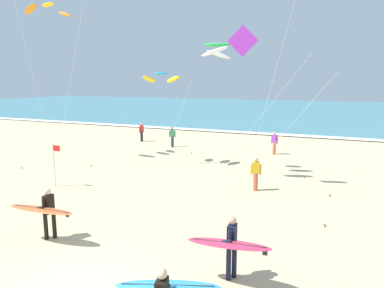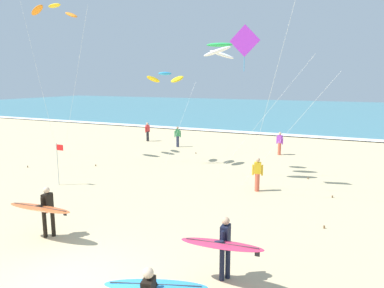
{
  "view_description": "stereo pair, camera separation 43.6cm",
  "coord_description": "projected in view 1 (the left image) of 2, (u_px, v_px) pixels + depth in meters",
  "views": [
    {
      "loc": [
        5.9,
        -6.23,
        5.08
      ],
      "look_at": [
        0.37,
        6.6,
        2.58
      ],
      "focal_mm": 33.22,
      "sensor_mm": 36.0,
      "label": 1
    },
    {
      "loc": [
        6.3,
        -6.05,
        5.08
      ],
      "look_at": [
        0.37,
        6.6,
        2.58
      ],
      "focal_mm": 33.22,
      "sensor_mm": 36.0,
      "label": 2
    }
  ],
  "objects": [
    {
      "name": "bystander_yellow_top",
      "position": [
        256.0,
        174.0,
        16.5
      ],
      "size": [
        0.48,
        0.26,
        1.59
      ],
      "color": "#D8593F",
      "rests_on": "ground"
    },
    {
      "name": "bystander_green_top",
      "position": [
        172.0,
        137.0,
        27.37
      ],
      "size": [
        0.45,
        0.31,
        1.59
      ],
      "color": "#2D334C",
      "rests_on": "ground"
    },
    {
      "name": "ground_plane",
      "position": [
        74.0,
        288.0,
        8.83
      ],
      "size": [
        160.0,
        160.0,
        0.0
      ],
      "primitive_type": "plane",
      "color": "#CCB789"
    },
    {
      "name": "kite_diamond_violet_close",
      "position": [
        245.0,
        45.0,
        16.04
      ],
      "size": [
        4.86,
        0.25,
        7.56
      ],
      "color": "purple",
      "rests_on": "ground"
    },
    {
      "name": "shoreline_foam",
      "position": [
        275.0,
        134.0,
        33.53
      ],
      "size": [
        160.0,
        1.47,
        0.01
      ],
      "primitive_type": "cube",
      "color": "white",
      "rests_on": "ocean_water"
    },
    {
      "name": "bystander_red_top",
      "position": [
        142.0,
        132.0,
        29.89
      ],
      "size": [
        0.27,
        0.48,
        1.59
      ],
      "color": "black",
      "rests_on": "ground"
    },
    {
      "name": "surfer_third",
      "position": [
        230.0,
        244.0,
        8.91
      ],
      "size": [
        2.15,
        0.96,
        1.71
      ],
      "color": "black",
      "rests_on": "ground"
    },
    {
      "name": "surfer_trailing",
      "position": [
        45.0,
        210.0,
        11.24
      ],
      "size": [
        2.3,
        1.01,
        1.71
      ],
      "color": "black",
      "rests_on": "ground"
    },
    {
      "name": "bystander_purple_top",
      "position": [
        274.0,
        143.0,
        24.64
      ],
      "size": [
        0.48,
        0.26,
        1.59
      ],
      "color": "#D8593F",
      "rests_on": "ground"
    },
    {
      "name": "kite_arc_emerald_far",
      "position": [
        217.0,
        51.0,
        18.3
      ],
      "size": [
        5.61,
        2.94,
        6.99
      ],
      "color": "white",
      "rests_on": "ground"
    },
    {
      "name": "kite_arc_golden_near",
      "position": [
        48.0,
        10.0,
        22.3
      ],
      "size": [
        5.05,
        3.03,
        9.86
      ],
      "color": "orange",
      "rests_on": "ground"
    },
    {
      "name": "lifeguard_flag",
      "position": [
        55.0,
        161.0,
        17.07
      ],
      "size": [
        0.45,
        0.05,
        2.1
      ],
      "color": "silver",
      "rests_on": "ground"
    },
    {
      "name": "kite_arc_cobalt_outer",
      "position": [
        161.0,
        77.0,
        21.0
      ],
      "size": [
        2.42,
        4.24,
        5.59
      ],
      "color": "yellow",
      "rests_on": "ground"
    },
    {
      "name": "ocean_water",
      "position": [
        307.0,
        111.0,
        60.38
      ],
      "size": [
        160.0,
        60.0,
        0.08
      ],
      "primitive_type": "cube",
      "color": "teal",
      "rests_on": "ground"
    }
  ]
}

